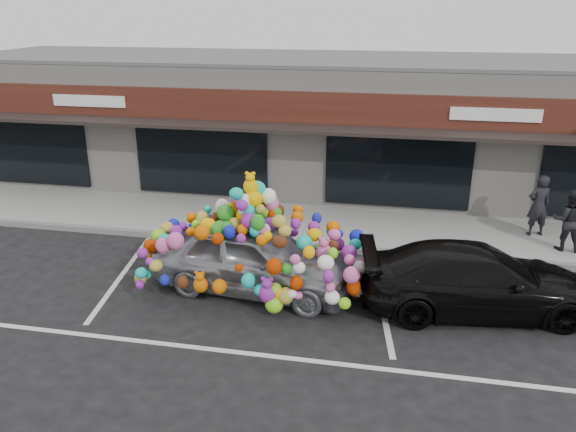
% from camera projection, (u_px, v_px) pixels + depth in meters
% --- Properties ---
extents(ground, '(90.00, 90.00, 0.00)m').
position_uv_depth(ground, '(252.00, 292.00, 12.39)').
color(ground, black).
rests_on(ground, ground).
extents(shop_building, '(24.00, 7.20, 4.31)m').
position_uv_depth(shop_building, '(312.00, 121.00, 19.38)').
color(shop_building, beige).
rests_on(shop_building, ground).
extents(sidewalk, '(26.00, 3.00, 0.15)m').
position_uv_depth(sidewalk, '(287.00, 223.00, 16.04)').
color(sidewalk, gray).
rests_on(sidewalk, ground).
extents(kerb, '(26.00, 0.18, 0.16)m').
position_uv_depth(kerb, '(276.00, 244.00, 14.66)').
color(kerb, slate).
rests_on(kerb, ground).
extents(parking_stripe_left, '(0.73, 4.37, 0.01)m').
position_uv_depth(parking_stripe_left, '(122.00, 275.00, 13.15)').
color(parking_stripe_left, silver).
rests_on(parking_stripe_left, ground).
extents(parking_stripe_mid, '(0.73, 4.37, 0.01)m').
position_uv_depth(parking_stripe_mid, '(381.00, 299.00, 12.08)').
color(parking_stripe_mid, silver).
rests_on(parking_stripe_mid, ground).
extents(lane_line, '(14.00, 0.12, 0.01)m').
position_uv_depth(lane_line, '(329.00, 363.00, 9.92)').
color(lane_line, silver).
rests_on(lane_line, ground).
extents(toy_car, '(3.23, 4.97, 2.78)m').
position_uv_depth(toy_car, '(254.00, 250.00, 12.19)').
color(toy_car, gray).
rests_on(toy_car, ground).
extents(black_sedan, '(2.58, 4.99, 1.38)m').
position_uv_depth(black_sedan, '(477.00, 280.00, 11.43)').
color(black_sedan, black).
rests_on(black_sedan, ground).
extents(pedestrian_a, '(0.69, 0.55, 1.66)m').
position_uv_depth(pedestrian_a, '(539.00, 205.00, 14.78)').
color(pedestrian_a, '#222227').
rests_on(pedestrian_a, sidewalk).
extents(pedestrian_b, '(0.82, 0.66, 1.58)m').
position_uv_depth(pedestrian_b, '(568.00, 220.00, 13.89)').
color(pedestrian_b, black).
rests_on(pedestrian_b, sidewalk).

